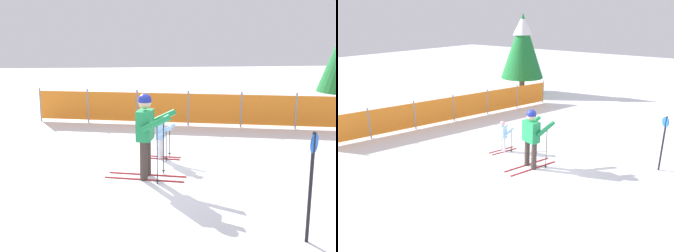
% 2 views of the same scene
% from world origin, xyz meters
% --- Properties ---
extents(ground_plane, '(60.00, 60.00, 0.00)m').
position_xyz_m(ground_plane, '(0.00, 0.00, 0.00)').
color(ground_plane, white).
extents(skier_adult, '(1.67, 0.93, 1.73)m').
position_xyz_m(skier_adult, '(0.27, -0.22, 1.04)').
color(skier_adult, maroon).
rests_on(skier_adult, ground_plane).
extents(skier_child, '(0.98, 0.55, 1.02)m').
position_xyz_m(skier_child, '(0.70, 1.14, 0.59)').
color(skier_child, maroon).
rests_on(skier_child, ground_plane).
extents(safety_fence, '(9.72, 2.73, 1.13)m').
position_xyz_m(safety_fence, '(1.95, 4.70, 0.56)').
color(safety_fence, gray).
rests_on(safety_fence, ground_plane).
extents(trail_marker, '(0.21, 0.22, 1.59)m').
position_xyz_m(trail_marker, '(2.31, -3.21, 0.97)').
color(trail_marker, black).
rests_on(trail_marker, ground_plane).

